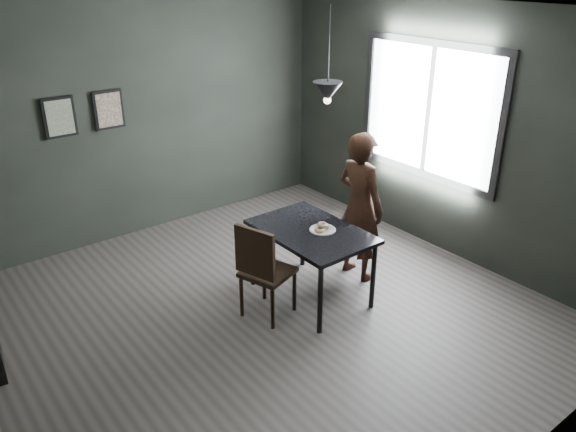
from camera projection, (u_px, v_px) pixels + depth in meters
ground at (263, 315)px, 5.46m from camera, size 5.00×5.00×0.00m
back_wall at (138, 121)px, 6.67m from camera, size 5.00×0.10×2.80m
ceiling at (256, 11)px, 4.29m from camera, size 5.00×5.00×0.02m
window_assembly at (428, 111)px, 6.31m from camera, size 0.04×1.96×1.56m
cafe_table at (311, 237)px, 5.51m from camera, size 0.80×1.20×0.75m
white_plate at (322, 230)px, 5.45m from camera, size 0.23×0.23×0.01m
donut_pile at (323, 227)px, 5.44m from camera, size 0.19×0.15×0.08m
woman at (360, 207)px, 5.85m from camera, size 0.41×0.60×1.61m
wood_chair at (262, 267)px, 5.20m from camera, size 0.54×0.54×0.99m
pendant_lamp at (328, 91)px, 5.15m from camera, size 0.28×0.28×0.86m
framed_print_left at (60, 117)px, 6.06m from camera, size 0.34×0.04×0.44m
framed_print_right at (109, 110)px, 6.37m from camera, size 0.34×0.04×0.44m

